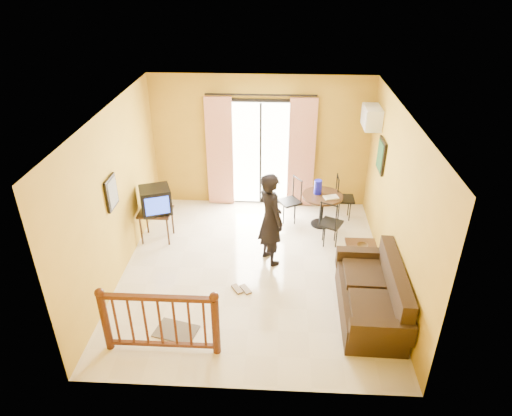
# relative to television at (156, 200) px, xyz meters

# --- Properties ---
(ground) EXTENTS (5.00, 5.00, 0.00)m
(ground) POSITION_rel_television_xyz_m (1.87, -0.90, -0.85)
(ground) COLOR beige
(ground) RESTS_ON ground
(room_shell) EXTENTS (5.00, 5.00, 5.00)m
(room_shell) POSITION_rel_television_xyz_m (1.87, -0.90, 0.86)
(room_shell) COLOR white
(room_shell) RESTS_ON ground
(balcony_door) EXTENTS (2.25, 0.14, 2.46)m
(balcony_door) POSITION_rel_television_xyz_m (1.87, 1.53, 0.34)
(balcony_door) COLOR black
(balcony_door) RESTS_ON ground
(tv_table) EXTENTS (0.61, 0.51, 0.61)m
(tv_table) POSITION_rel_television_xyz_m (-0.03, 0.00, -0.32)
(tv_table) COLOR black
(tv_table) RESTS_ON ground
(television) EXTENTS (0.67, 0.64, 0.48)m
(television) POSITION_rel_television_xyz_m (0.00, 0.00, 0.00)
(television) COLOR black
(television) RESTS_ON tv_table
(picture_left) EXTENTS (0.05, 0.42, 0.52)m
(picture_left) POSITION_rel_television_xyz_m (-0.35, -1.10, 0.70)
(picture_left) COLOR black
(picture_left) RESTS_ON room_shell
(dining_table) EXTENTS (0.80, 0.80, 0.67)m
(dining_table) POSITION_rel_television_xyz_m (3.13, 0.70, -0.32)
(dining_table) COLOR black
(dining_table) RESTS_ON ground
(water_jug) EXTENTS (0.15, 0.15, 0.29)m
(water_jug) POSITION_rel_television_xyz_m (3.03, 0.76, -0.03)
(water_jug) COLOR #1415C0
(water_jug) RESTS_ON dining_table
(serving_tray) EXTENTS (0.32, 0.25, 0.02)m
(serving_tray) POSITION_rel_television_xyz_m (3.28, 0.60, -0.16)
(serving_tray) COLOR beige
(serving_tray) RESTS_ON dining_table
(dining_chairs) EXTENTS (1.60, 1.46, 0.95)m
(dining_chairs) POSITION_rel_television_xyz_m (3.12, 0.59, -0.85)
(dining_chairs) COLOR black
(dining_chairs) RESTS_ON ground
(air_conditioner) EXTENTS (0.31, 0.60, 0.40)m
(air_conditioner) POSITION_rel_television_xyz_m (3.96, 1.05, 1.30)
(air_conditioner) COLOR white
(air_conditioner) RESTS_ON room_shell
(botanical_print) EXTENTS (0.05, 0.50, 0.60)m
(botanical_print) POSITION_rel_television_xyz_m (4.08, 0.40, 0.80)
(botanical_print) COLOR black
(botanical_print) RESTS_ON room_shell
(coffee_table) EXTENTS (0.52, 0.94, 0.42)m
(coffee_table) POSITION_rel_television_xyz_m (3.72, -0.89, -0.57)
(coffee_table) COLOR black
(coffee_table) RESTS_ON ground
(bowl) EXTENTS (0.25, 0.25, 0.06)m
(bowl) POSITION_rel_television_xyz_m (3.72, -0.73, -0.40)
(bowl) COLOR brown
(bowl) RESTS_ON coffee_table
(sofa) EXTENTS (0.90, 1.87, 0.89)m
(sofa) POSITION_rel_television_xyz_m (3.73, -1.93, -0.51)
(sofa) COLOR black
(sofa) RESTS_ON ground
(standing_person) EXTENTS (0.68, 0.74, 1.70)m
(standing_person) POSITION_rel_television_xyz_m (2.14, -0.59, 0.00)
(standing_person) COLOR black
(standing_person) RESTS_ON ground
(stair_balustrade) EXTENTS (1.63, 0.13, 1.04)m
(stair_balustrade) POSITION_rel_television_xyz_m (0.72, -2.80, -0.28)
(stair_balustrade) COLOR #471E0F
(stair_balustrade) RESTS_ON ground
(doormat) EXTENTS (0.68, 0.53, 0.02)m
(doormat) POSITION_rel_television_xyz_m (0.82, -2.45, -0.84)
(doormat) COLOR #585046
(doormat) RESTS_ON ground
(sandals) EXTENTS (0.36, 0.26, 0.03)m
(sandals) POSITION_rel_television_xyz_m (1.69, -1.46, -0.83)
(sandals) COLOR brown
(sandals) RESTS_ON ground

